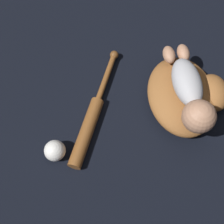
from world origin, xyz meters
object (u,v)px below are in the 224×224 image
object	(u,v)px
baseball_glove	(187,95)
baby_figure	(191,93)
baseball_bat	(91,120)
baseball	(55,151)

from	to	relation	value
baseball_glove	baby_figure	world-z (taller)	baby_figure
baby_figure	baseball_bat	xyz separation A→B (m)	(-0.10, -0.31, -0.12)
baseball_glove	baseball	distance (m)	0.50
baseball_glove	baseball_bat	xyz separation A→B (m)	(-0.07, -0.34, -0.02)
baseball_bat	baseball	distance (m)	0.16
baseball_bat	baseball	xyz separation A→B (m)	(0.06, -0.15, 0.01)
baseball	baby_figure	bearing A→B (deg)	84.29
baseball_bat	baby_figure	bearing A→B (deg)	71.47
baby_figure	baseball	world-z (taller)	baby_figure
baseball_glove	baby_figure	xyz separation A→B (m)	(0.04, -0.03, 0.09)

